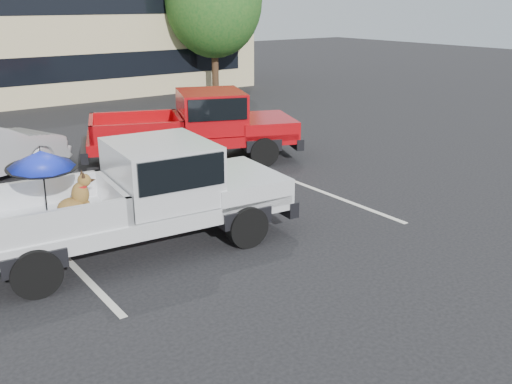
% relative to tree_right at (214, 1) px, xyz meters
% --- Properties ---
extents(ground, '(90.00, 90.00, 0.00)m').
position_rel_tree_right_xyz_m(ground, '(-9.00, -16.00, -4.21)').
color(ground, black).
rests_on(ground, ground).
extents(stripe_left, '(0.12, 5.00, 0.01)m').
position_rel_tree_right_xyz_m(stripe_left, '(-12.00, -14.00, -4.21)').
color(stripe_left, silver).
rests_on(stripe_left, ground).
extents(stripe_right, '(0.12, 5.00, 0.01)m').
position_rel_tree_right_xyz_m(stripe_right, '(-6.00, -14.00, -4.21)').
color(stripe_right, silver).
rests_on(stripe_right, ground).
extents(motel_building, '(20.40, 8.40, 6.30)m').
position_rel_tree_right_xyz_m(motel_building, '(-7.00, 4.99, -1.00)').
color(motel_building, '#C3B682').
rests_on(motel_building, ground).
extents(tree_right, '(4.46, 4.46, 6.78)m').
position_rel_tree_right_xyz_m(tree_right, '(0.00, 0.00, 0.00)').
color(tree_right, '#332114').
rests_on(tree_right, ground).
extents(silver_pickup, '(5.86, 2.54, 2.06)m').
position_rel_tree_right_xyz_m(silver_pickup, '(-10.53, -14.44, -3.16)').
color(silver_pickup, black).
rests_on(silver_pickup, ground).
extents(red_pickup, '(6.12, 3.99, 1.91)m').
position_rel_tree_right_xyz_m(red_pickup, '(-6.72, -10.09, -3.16)').
color(red_pickup, black).
rests_on(red_pickup, ground).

